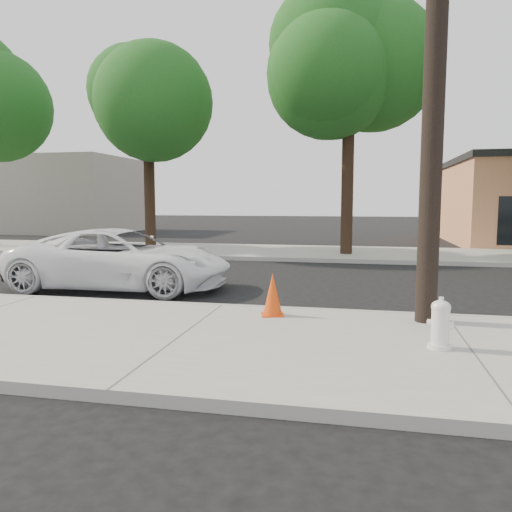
% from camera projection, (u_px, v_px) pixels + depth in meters
% --- Properties ---
extents(ground, '(120.00, 120.00, 0.00)m').
position_uv_depth(ground, '(247.00, 293.00, 11.51)').
color(ground, black).
rests_on(ground, ground).
extents(near_sidewalk, '(90.00, 4.40, 0.15)m').
position_uv_depth(near_sidewalk, '(182.00, 340.00, 7.32)').
color(near_sidewalk, gray).
rests_on(near_sidewalk, ground).
extents(far_sidewalk, '(90.00, 5.00, 0.15)m').
position_uv_depth(far_sidewalk, '(295.00, 252.00, 19.76)').
color(far_sidewalk, gray).
rests_on(far_sidewalk, ground).
extents(curb_near, '(90.00, 0.12, 0.16)m').
position_uv_depth(curb_near, '(223.00, 308.00, 9.46)').
color(curb_near, '#9E9B93').
rests_on(curb_near, ground).
extents(building_far, '(14.00, 8.00, 5.00)m').
position_uv_depth(building_far, '(33.00, 195.00, 34.80)').
color(building_far, gray).
rests_on(building_far, ground).
extents(utility_pole, '(1.40, 0.34, 9.00)m').
position_uv_depth(utility_pole, '(436.00, 30.00, 7.62)').
color(utility_pole, black).
rests_on(utility_pole, near_sidewalk).
extents(tree_b, '(4.34, 4.20, 8.45)m').
position_uv_depth(tree_b, '(150.00, 99.00, 19.87)').
color(tree_b, black).
rests_on(tree_b, far_sidewalk).
extents(tree_c, '(4.96, 4.80, 9.55)m').
position_uv_depth(tree_c, '(356.00, 65.00, 17.72)').
color(tree_c, black).
rests_on(tree_c, far_sidewalk).
extents(police_cruiser, '(5.28, 2.56, 1.45)m').
position_uv_depth(police_cruiser, '(122.00, 259.00, 11.88)').
color(police_cruiser, white).
rests_on(police_cruiser, ground).
extents(fire_hydrant, '(0.35, 0.31, 0.65)m').
position_uv_depth(fire_hydrant, '(440.00, 325.00, 6.60)').
color(fire_hydrant, silver).
rests_on(fire_hydrant, near_sidewalk).
extents(traffic_cone, '(0.46, 0.46, 0.73)m').
position_uv_depth(traffic_cone, '(273.00, 295.00, 8.53)').
color(traffic_cone, '#DF420B').
rests_on(traffic_cone, near_sidewalk).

